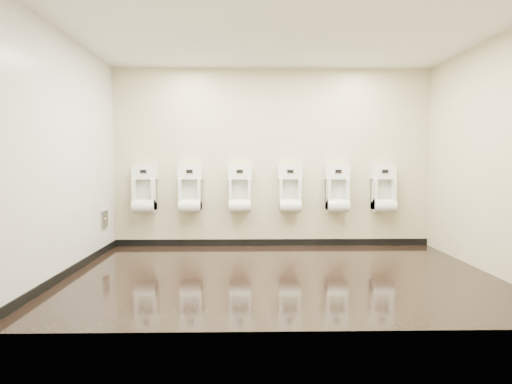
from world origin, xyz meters
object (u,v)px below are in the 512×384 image
(urinal_4, at_px, (337,192))
(urinal_2, at_px, (240,192))
(urinal_0, at_px, (144,192))
(urinal_3, at_px, (290,192))
(urinal_5, at_px, (384,192))
(urinal_1, at_px, (190,192))
(access_panel, at_px, (104,219))

(urinal_4, bearing_deg, urinal_2, 180.00)
(urinal_0, relative_size, urinal_2, 1.00)
(urinal_2, bearing_deg, urinal_0, 180.00)
(urinal_3, height_order, urinal_5, same)
(urinal_1, relative_size, urinal_4, 1.00)
(urinal_0, distance_m, urinal_5, 3.74)
(urinal_0, height_order, urinal_4, same)
(urinal_4, bearing_deg, access_panel, -173.11)
(urinal_2, height_order, urinal_4, same)
(access_panel, distance_m, urinal_0, 0.74)
(urinal_1, height_order, urinal_4, same)
(urinal_4, bearing_deg, urinal_5, 0.00)
(urinal_1, bearing_deg, access_panel, -160.55)
(access_panel, xyz_separation_m, urinal_3, (2.75, 0.42, 0.36))
(urinal_0, bearing_deg, urinal_5, 0.00)
(urinal_2, bearing_deg, urinal_4, 0.00)
(access_panel, relative_size, urinal_3, 0.35)
(urinal_5, bearing_deg, urinal_4, 180.00)
(access_panel, height_order, urinal_4, urinal_4)
(urinal_2, relative_size, urinal_5, 1.00)
(urinal_0, xyz_separation_m, urinal_4, (3.01, 0.00, 0.00))
(urinal_0, bearing_deg, urinal_1, 0.00)
(access_panel, height_order, urinal_1, urinal_1)
(urinal_0, relative_size, urinal_5, 1.00)
(access_panel, distance_m, urinal_5, 4.26)
(urinal_0, xyz_separation_m, urinal_1, (0.71, 0.00, 0.00))
(urinal_1, bearing_deg, urinal_2, 0.00)
(urinal_5, bearing_deg, urinal_1, 180.00)
(access_panel, bearing_deg, urinal_2, 12.11)
(urinal_2, bearing_deg, access_panel, -167.89)
(urinal_5, bearing_deg, urinal_0, 180.00)
(access_panel, xyz_separation_m, urinal_1, (1.20, 0.42, 0.36))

